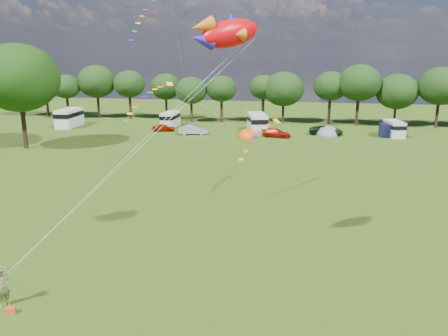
% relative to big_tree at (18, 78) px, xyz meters
% --- Properties ---
extents(ground_plane, '(180.00, 180.00, 0.00)m').
position_rel_big_tree_xyz_m(ground_plane, '(30.00, -28.00, -9.02)').
color(ground_plane, black).
rests_on(ground_plane, ground).
extents(tree_line, '(102.98, 10.98, 10.27)m').
position_rel_big_tree_xyz_m(tree_line, '(35.30, 26.99, -2.67)').
color(tree_line, black).
rests_on(tree_line, ground).
extents(big_tree, '(10.00, 10.00, 13.28)m').
position_rel_big_tree_xyz_m(big_tree, '(0.00, 0.00, 0.00)').
color(big_tree, black).
rests_on(big_tree, ground).
extents(car_a, '(3.84, 2.24, 1.20)m').
position_rel_big_tree_xyz_m(car_a, '(13.60, 15.44, -8.42)').
color(car_a, '#8E1400').
rests_on(car_a, ground).
extents(car_b, '(4.31, 2.27, 1.45)m').
position_rel_big_tree_xyz_m(car_b, '(18.96, 13.61, -8.29)').
color(car_b, '#9C9EA5').
rests_on(car_b, ground).
extents(car_c, '(4.38, 2.50, 1.24)m').
position_rel_big_tree_xyz_m(car_c, '(31.54, 13.73, -8.40)').
color(car_c, '#99140A').
rests_on(car_c, ground).
extents(car_d, '(5.38, 3.01, 1.39)m').
position_rel_big_tree_xyz_m(car_d, '(38.81, 16.93, -8.32)').
color(car_d, black).
rests_on(car_d, ground).
extents(campervan_a, '(3.03, 6.23, 2.97)m').
position_rel_big_tree_xyz_m(campervan_a, '(-3.41, 16.93, -7.42)').
color(campervan_a, silver).
rests_on(campervan_a, ground).
extents(campervan_b, '(2.15, 5.04, 2.47)m').
position_rel_big_tree_xyz_m(campervan_b, '(13.32, 19.99, -7.69)').
color(campervan_b, '#BEBDC0').
rests_on(campervan_b, ground).
extents(campervan_c, '(3.93, 6.40, 2.92)m').
position_rel_big_tree_xyz_m(campervan_c, '(28.28, 17.32, -7.45)').
color(campervan_c, silver).
rests_on(campervan_c, ground).
extents(campervan_d, '(2.71, 4.96, 2.30)m').
position_rel_big_tree_xyz_m(campervan_d, '(48.68, 17.67, -7.78)').
color(campervan_d, '#BCBBBE').
rests_on(campervan_d, ground).
extents(tent_orange, '(3.14, 3.44, 2.45)m').
position_rel_big_tree_xyz_m(tent_orange, '(27.38, 12.80, -9.00)').
color(tent_orange, '#E04A04').
rests_on(tent_orange, ground).
extents(tent_greyblue, '(3.77, 4.13, 2.80)m').
position_rel_big_tree_xyz_m(tent_greyblue, '(39.01, 16.82, -9.00)').
color(tent_greyblue, slate).
rests_on(tent_greyblue, ground).
extents(awning_navy, '(3.20, 2.64, 1.94)m').
position_rel_big_tree_xyz_m(awning_navy, '(48.14, 17.18, -8.05)').
color(awning_navy, black).
rests_on(awning_navy, ground).
extents(kite_flyer, '(0.81, 0.85, 1.96)m').
position_rel_big_tree_xyz_m(kite_flyer, '(21.45, -33.26, -8.04)').
color(kite_flyer, brown).
rests_on(kite_flyer, ground).
extents(kite_bag, '(0.50, 0.42, 0.30)m').
position_rel_big_tree_xyz_m(kite_bag, '(22.19, -33.81, -8.87)').
color(kite_bag, '#C23D1A').
rests_on(kite_bag, ground).
extents(fish_kite, '(3.75, 3.20, 2.10)m').
position_rel_big_tree_xyz_m(fish_kite, '(31.44, -27.49, 4.02)').
color(fish_kite, red).
rests_on(fish_kite, ground).
extents(streamer_kite_a, '(3.32, 5.48, 5.75)m').
position_rel_big_tree_xyz_m(streamer_kite_a, '(18.81, -2.27, 8.00)').
color(streamer_kite_a, '#EEF502').
rests_on(streamer_kite_a, ground).
extents(streamer_kite_b, '(4.35, 4.65, 3.82)m').
position_rel_big_tree_xyz_m(streamer_kite_b, '(19.54, -5.83, -1.27)').
color(streamer_kite_b, yellow).
rests_on(streamer_kite_b, ground).
extents(streamer_kite_c, '(3.11, 5.01, 2.81)m').
position_rel_big_tree_xyz_m(streamer_kite_c, '(32.14, -13.55, -3.49)').
color(streamer_kite_c, '#CED20A').
rests_on(streamer_kite_c, ground).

